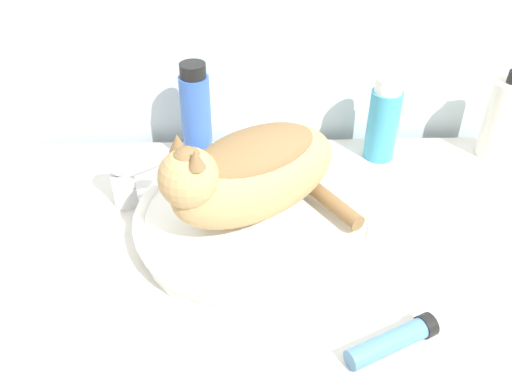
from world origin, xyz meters
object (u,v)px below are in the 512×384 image
Objects in this scene: faucet at (128,173)px; shampoo_bottle_tall at (196,116)px; cat at (250,171)px; mouthwash_bottle at (383,120)px; cream_tube at (393,341)px; soap_pump_bottle at (501,119)px.

shampoo_bottle_tall is at bearing 73.38° from faucet.
shampoo_bottle_tall is (-0.10, 0.25, -0.03)m from cat.
cat reaches higher than shampoo_bottle_tall.
cream_tube is at bearing -99.78° from mouthwash_bottle.
cat is 2.43× the size of cream_tube.
cat is 0.27m from shampoo_bottle_tall.
shampoo_bottle_tall is (0.12, 0.15, 0.03)m from faucet.
cat is at bearing 128.16° from cream_tube.
faucet is 0.54m from cream_tube.
cat is 1.92× the size of mouthwash_bottle.
soap_pump_bottle reaches higher than faucet.
faucet is at bearing -126.86° from shampoo_bottle_tall.
soap_pump_bottle reaches higher than mouthwash_bottle.
soap_pump_bottle is 0.60m from cream_tube.
shampoo_bottle_tall is 0.58m from cream_tube.
cat is 0.38m from mouthwash_bottle.
faucet is 0.83× the size of mouthwash_bottle.
mouthwash_bottle is 0.84× the size of shampoo_bottle_tall.
mouthwash_bottle is at bearing -180.00° from soap_pump_bottle.
faucet is 0.70× the size of shampoo_bottle_tall.
soap_pump_bottle is at bearing 56.23° from cream_tube.
cream_tube is (-0.33, -0.49, -0.07)m from soap_pump_bottle.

